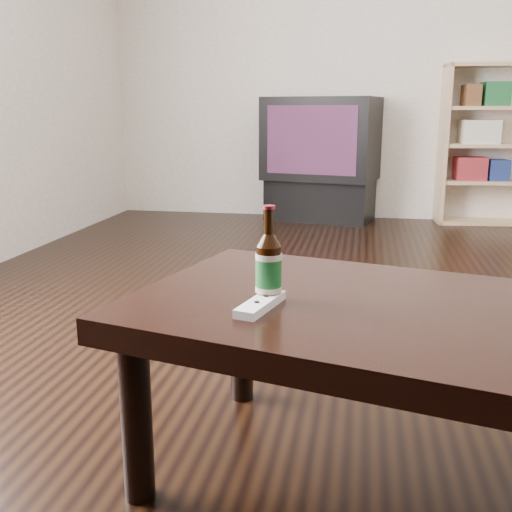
% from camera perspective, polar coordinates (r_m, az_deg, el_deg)
% --- Properties ---
extents(floor, '(5.00, 6.00, 0.01)m').
position_cam_1_polar(floor, '(2.44, 17.45, -8.98)').
color(floor, black).
rests_on(floor, ground).
extents(wall_back, '(5.00, 0.02, 2.70)m').
position_cam_1_polar(wall_back, '(5.27, 14.53, 18.11)').
color(wall_back, beige).
rests_on(wall_back, ground).
extents(tv_stand, '(0.93, 0.61, 0.34)m').
position_cam_1_polar(tv_stand, '(5.11, 6.10, 5.37)').
color(tv_stand, black).
rests_on(tv_stand, floor).
extents(tv, '(0.99, 0.74, 0.67)m').
position_cam_1_polar(tv, '(5.07, 6.24, 11.04)').
color(tv, black).
rests_on(tv, tv_stand).
extents(bookshelf, '(0.71, 0.38, 1.27)m').
position_cam_1_polar(bookshelf, '(5.26, 20.71, 10.13)').
color(bookshelf, tan).
rests_on(bookshelf, floor).
extents(coffee_table, '(1.40, 1.02, 0.47)m').
position_cam_1_polar(coffee_table, '(1.43, 13.53, -7.15)').
color(coffee_table, black).
rests_on(coffee_table, floor).
extents(beer_bottle, '(0.07, 0.07, 0.23)m').
position_cam_1_polar(beer_bottle, '(1.40, 1.21, -1.14)').
color(beer_bottle, black).
rests_on(beer_bottle, coffee_table).
extents(remote, '(0.09, 0.19, 0.02)m').
position_cam_1_polar(remote, '(1.36, 0.43, -4.61)').
color(remote, silver).
rests_on(remote, coffee_table).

